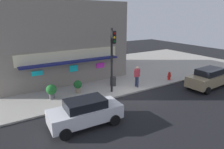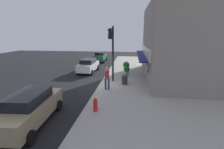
% 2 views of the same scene
% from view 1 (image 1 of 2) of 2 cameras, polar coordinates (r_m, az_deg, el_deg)
% --- Properties ---
extents(ground_plane, '(56.18, 56.18, 0.00)m').
position_cam_1_polar(ground_plane, '(16.23, 5.37, -5.73)').
color(ground_plane, black).
extents(sidewalk, '(37.45, 13.75, 0.12)m').
position_cam_1_polar(sidewalk, '(21.76, -5.56, 0.33)').
color(sidewalk, '#A39E93').
rests_on(sidewalk, ground_plane).
extents(corner_building, '(11.91, 9.54, 7.28)m').
position_cam_1_polar(corner_building, '(21.49, -16.09, 9.64)').
color(corner_building, gray).
rests_on(corner_building, sidewalk).
extents(traffic_light, '(0.32, 0.58, 5.14)m').
position_cam_1_polar(traffic_light, '(15.42, 0.12, 6.39)').
color(traffic_light, black).
rests_on(traffic_light, sidewalk).
extents(fire_hydrant, '(0.51, 0.27, 0.82)m').
position_cam_1_polar(fire_hydrant, '(20.01, 16.17, -0.38)').
color(fire_hydrant, red).
rests_on(fire_hydrant, sidewalk).
extents(trash_can, '(0.53, 0.53, 0.80)m').
position_cam_1_polar(trash_can, '(17.64, 0.31, -1.96)').
color(trash_can, '#2D2D2D').
rests_on(trash_can, sidewalk).
extents(pedestrian, '(0.61, 0.43, 1.87)m').
position_cam_1_polar(pedestrian, '(17.29, 7.22, -0.27)').
color(pedestrian, navy).
rests_on(pedestrian, sidewalk).
extents(potted_plant_by_doorway, '(0.68, 0.68, 1.04)m').
position_cam_1_polar(potted_plant_by_doorway, '(16.23, -9.83, -3.13)').
color(potted_plant_by_doorway, gray).
rests_on(potted_plant_by_doorway, sidewalk).
extents(potted_plant_by_window, '(0.78, 0.78, 1.14)m').
position_cam_1_polar(potted_plant_by_window, '(15.47, -17.07, -4.40)').
color(potted_plant_by_window, '#59595B').
rests_on(potted_plant_by_window, sidewalk).
extents(parked_car_tan, '(4.67, 2.18, 1.73)m').
position_cam_1_polar(parked_car_tan, '(19.39, 26.18, -0.87)').
color(parked_car_tan, '#9E8966').
rests_on(parked_car_tan, ground_plane).
extents(parked_car_white, '(4.26, 2.05, 1.62)m').
position_cam_1_polar(parked_car_white, '(11.68, -7.65, -10.65)').
color(parked_car_white, silver).
rests_on(parked_car_white, ground_plane).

